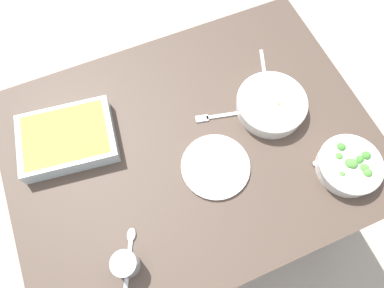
{
  "coord_description": "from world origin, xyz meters",
  "views": [
    {
      "loc": [
        0.17,
        0.41,
        1.78
      ],
      "look_at": [
        0.0,
        0.0,
        0.74
      ],
      "focal_mm": 32.1,
      "sensor_mm": 36.0,
      "label": 1
    }
  ],
  "objects": [
    {
      "name": "fork_on_table",
      "position": [
        -0.12,
        -0.06,
        0.74
      ],
      "size": [
        0.18,
        0.06,
        0.01
      ],
      "color": "silver",
      "rests_on": "dining_table"
    },
    {
      "name": "side_plate",
      "position": [
        -0.04,
        0.1,
        0.75
      ],
      "size": [
        0.22,
        0.22,
        0.01
      ],
      "primitive_type": "cylinder",
      "color": "white",
      "rests_on": "dining_table"
    },
    {
      "name": "spoon_by_stew",
      "position": [
        -0.34,
        -0.14,
        0.74
      ],
      "size": [
        0.08,
        0.17,
        0.01
      ],
      "color": "silver",
      "rests_on": "dining_table"
    },
    {
      "name": "spoon_spare",
      "position": [
        0.3,
        0.24,
        0.74
      ],
      "size": [
        0.09,
        0.17,
        0.01
      ],
      "color": "silver",
      "rests_on": "dining_table"
    },
    {
      "name": "drink_cup",
      "position": [
        0.31,
        0.28,
        0.78
      ],
      "size": [
        0.07,
        0.07,
        0.08
      ],
      "color": "#B2BCC6",
      "rests_on": "dining_table"
    },
    {
      "name": "dining_table",
      "position": [
        0.0,
        0.0,
        0.65
      ],
      "size": [
        1.2,
        0.9,
        0.74
      ],
      "color": "#4C3D33",
      "rests_on": "ground_plane"
    },
    {
      "name": "spoon_by_broccoli",
      "position": [
        -0.38,
        0.25,
        0.74
      ],
      "size": [
        0.16,
        0.11,
        0.01
      ],
      "color": "silver",
      "rests_on": "dining_table"
    },
    {
      "name": "stew_bowl",
      "position": [
        -0.3,
        -0.02,
        0.77
      ],
      "size": [
        0.24,
        0.24,
        0.06
      ],
      "color": "white",
      "rests_on": "dining_table"
    },
    {
      "name": "broccoli_bowl",
      "position": [
        -0.42,
        0.27,
        0.77
      ],
      "size": [
        0.2,
        0.2,
        0.06
      ],
      "color": "white",
      "rests_on": "dining_table"
    },
    {
      "name": "baking_dish",
      "position": [
        0.37,
        -0.16,
        0.77
      ],
      "size": [
        0.33,
        0.26,
        0.06
      ],
      "color": "silver",
      "rests_on": "dining_table"
    },
    {
      "name": "ground_plane",
      "position": [
        0.0,
        0.0,
        0.0
      ],
      "size": [
        6.0,
        6.0,
        0.0
      ],
      "primitive_type": "plane",
      "color": "#B2A899"
    }
  ]
}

